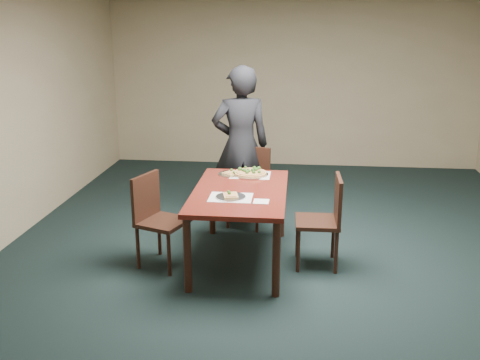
# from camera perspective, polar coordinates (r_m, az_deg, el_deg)

# --- Properties ---
(ground) EXTENTS (8.00, 8.00, 0.00)m
(ground) POSITION_cam_1_polar(r_m,az_deg,el_deg) (5.33, 4.83, -9.32)
(ground) COLOR black
(ground) RESTS_ON ground
(room_shell) EXTENTS (8.00, 8.00, 8.00)m
(room_shell) POSITION_cam_1_polar(r_m,az_deg,el_deg) (4.83, 5.33, 9.57)
(room_shell) COLOR tan
(room_shell) RESTS_ON ground
(dining_table) EXTENTS (0.90, 1.50, 0.75)m
(dining_table) POSITION_cam_1_polar(r_m,az_deg,el_deg) (5.22, 0.00, -2.02)
(dining_table) COLOR #511510
(dining_table) RESTS_ON ground
(chair_far) EXTENTS (0.51, 0.51, 0.91)m
(chair_far) POSITION_cam_1_polar(r_m,az_deg,el_deg) (6.28, 1.06, -0.16)
(chair_far) COLOR black
(chair_far) RESTS_ON ground
(chair_left) EXTENTS (0.54, 0.54, 0.91)m
(chair_left) POSITION_cam_1_polar(r_m,az_deg,el_deg) (5.28, -8.94, -3.68)
(chair_left) COLOR black
(chair_left) RESTS_ON ground
(chair_right) EXTENTS (0.43, 0.43, 0.91)m
(chair_right) POSITION_cam_1_polar(r_m,az_deg,el_deg) (5.25, 9.11, -3.81)
(chair_right) COLOR black
(chair_right) RESTS_ON ground
(diner) EXTENTS (0.76, 0.60, 1.85)m
(diner) POSITION_cam_1_polar(r_m,az_deg,el_deg) (6.27, 0.06, 3.72)
(diner) COLOR black
(diner) RESTS_ON ground
(placemat_main) EXTENTS (0.42, 0.32, 0.00)m
(placemat_main) POSITION_cam_1_polar(r_m,az_deg,el_deg) (5.69, 1.12, 0.54)
(placemat_main) COLOR white
(placemat_main) RESTS_ON dining_table
(placemat_near) EXTENTS (0.40, 0.30, 0.00)m
(placemat_near) POSITION_cam_1_polar(r_m,az_deg,el_deg) (4.97, -1.00, -1.87)
(placemat_near) COLOR white
(placemat_near) RESTS_ON dining_table
(pizza_pan) EXTENTS (0.38, 0.38, 0.07)m
(pizza_pan) POSITION_cam_1_polar(r_m,az_deg,el_deg) (5.69, 1.12, 0.77)
(pizza_pan) COLOR silver
(pizza_pan) RESTS_ON dining_table
(slice_plate_near) EXTENTS (0.28, 0.28, 0.06)m
(slice_plate_near) POSITION_cam_1_polar(r_m,az_deg,el_deg) (4.97, -1.01, -1.73)
(slice_plate_near) COLOR silver
(slice_plate_near) RESTS_ON dining_table
(slice_plate_far) EXTENTS (0.28, 0.28, 0.05)m
(slice_plate_far) POSITION_cam_1_polar(r_m,az_deg,el_deg) (5.71, -0.92, 0.70)
(slice_plate_far) COLOR silver
(slice_plate_far) RESTS_ON dining_table
(napkin) EXTENTS (0.14, 0.14, 0.01)m
(napkin) POSITION_cam_1_polar(r_m,az_deg,el_deg) (4.85, 2.27, -2.31)
(napkin) COLOR white
(napkin) RESTS_ON dining_table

